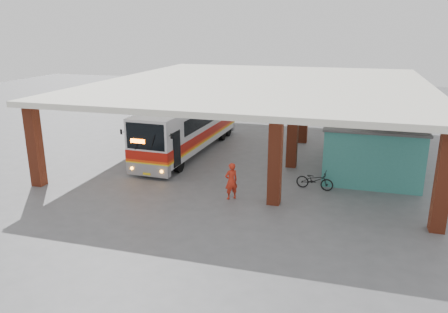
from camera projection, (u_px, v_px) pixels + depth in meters
name	position (u px, v px, depth m)	size (l,w,h in m)	color
ground	(230.00, 178.00, 24.53)	(90.00, 90.00, 0.00)	#515154
brick_columns	(272.00, 123.00, 28.12)	(20.10, 21.60, 4.35)	maroon
canopy_roof	(264.00, 83.00, 29.08)	(21.00, 23.00, 0.30)	silver
shop_building	(371.00, 143.00, 25.74)	(5.20, 8.20, 3.11)	#30786E
coach_bus	(189.00, 126.00, 29.17)	(3.06, 12.39, 3.58)	silver
motorcycle	(315.00, 180.00, 22.65)	(0.67, 1.93, 1.01)	black
pedestrian	(231.00, 181.00, 21.27)	(0.67, 0.44, 1.85)	red
red_chair	(330.00, 143.00, 30.33)	(0.54, 0.54, 0.79)	#B51322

